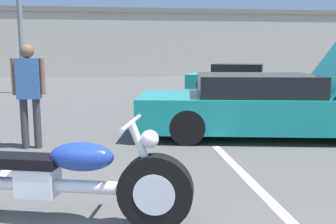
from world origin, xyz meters
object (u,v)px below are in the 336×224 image
Objects in this scene: parked_car_right_row at (241,79)px; spectator_midground at (29,87)px; show_car_hood_open at (266,105)px; motorcycle at (53,179)px.

spectator_midground is (-6.07, -7.89, 0.45)m from parked_car_right_row.
show_car_hood_open is 1.10× the size of parked_car_right_row.
show_car_hood_open is at bearing 59.11° from motorcycle.
spectator_midground is at bearing -163.81° from show_car_hood_open.
spectator_midground is at bearing -104.99° from parked_car_right_row.
show_car_hood_open is 4.22m from spectator_midground.
parked_car_right_row reaches higher than motorcycle.
show_car_hood_open is 7.65m from parked_car_right_row.
motorcycle is 3.03m from spectator_midground.
parked_car_right_row is at bearing 78.19° from motorcycle.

